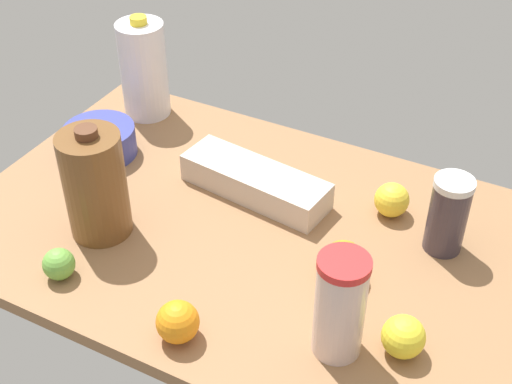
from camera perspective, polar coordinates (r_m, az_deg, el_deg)
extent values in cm
cube|color=#906642|center=(145.13, 0.00, -3.59)|extent=(120.00, 76.00, 3.00)
cylinder|color=#3B313B|center=(140.55, 15.06, -1.99)|extent=(7.47, 7.47, 14.94)
cylinder|color=silver|center=(135.63, 15.61, 0.66)|extent=(7.69, 7.69, 1.40)
cube|color=beige|center=(151.80, -0.06, 0.83)|extent=(33.83, 14.46, 6.30)
cylinder|color=#394198|center=(167.95, -12.36, 4.02)|extent=(16.43, 16.43, 6.85)
cylinder|color=beige|center=(116.98, 6.71, -9.29)|extent=(8.34, 8.34, 18.59)
cylinder|color=red|center=(109.91, 7.09, -5.74)|extent=(8.59, 8.59, 1.40)
cylinder|color=brown|center=(141.09, -12.74, 0.54)|extent=(12.28, 12.28, 22.34)
cylinder|color=#59331E|center=(134.31, -13.44, 4.64)|extent=(4.30, 4.30, 1.80)
cylinder|color=white|center=(177.52, -8.98, 9.64)|extent=(11.47, 11.47, 23.86)
cylinder|color=yellow|center=(171.92, -9.40, 13.40)|extent=(4.01, 4.01, 1.80)
sphere|color=orange|center=(132.71, 6.99, -5.54)|extent=(7.99, 7.99, 7.99)
sphere|color=#69AB41|center=(137.56, -15.50, -5.58)|extent=(6.08, 6.08, 6.08)
sphere|color=yellow|center=(122.19, 11.70, -11.27)|extent=(7.40, 7.40, 7.40)
sphere|color=yellow|center=(148.78, 10.81, -0.62)|extent=(7.22, 7.22, 7.22)
sphere|color=orange|center=(122.53, -6.28, -10.29)|extent=(7.48, 7.48, 7.48)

